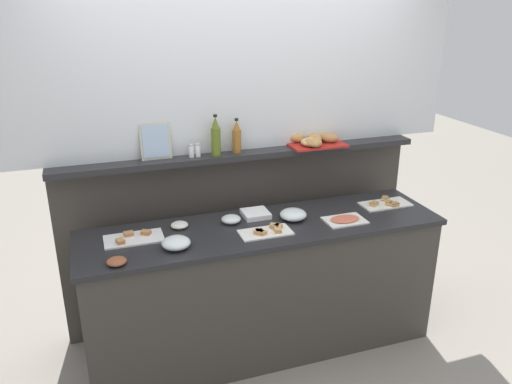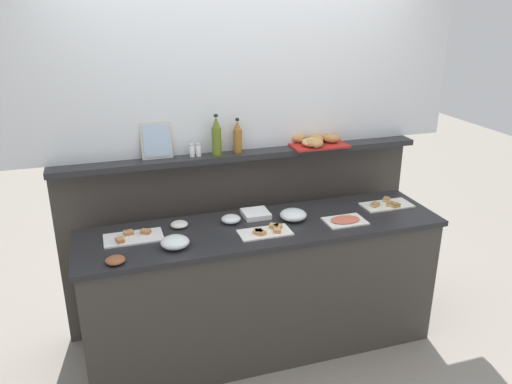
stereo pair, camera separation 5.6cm
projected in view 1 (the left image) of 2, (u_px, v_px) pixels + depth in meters
The scene contains 20 objects.
ground_plane at pixel (238, 300), 4.11m from camera, with size 12.00×12.00×0.00m, color gray.
buffet_counter at pixel (263, 288), 3.41m from camera, with size 2.33×0.61×0.92m.
back_ledge_unit at pixel (242, 230), 3.76m from camera, with size 2.56×0.22×1.30m.
upper_wall_panel at pixel (238, 52), 3.33m from camera, with size 3.16×0.08×1.30m, color silver.
sandwich_platter_rear at pixel (133, 238), 3.06m from camera, with size 0.35×0.19×0.04m.
sandwich_platter_side at pixel (385, 204), 3.56m from camera, with size 0.35×0.18×0.04m.
sandwich_platter_front at pixel (267, 231), 3.14m from camera, with size 0.32×0.17×0.04m.
cold_cuts_platter at pixel (345, 220), 3.31m from camera, with size 0.26×0.18×0.02m.
glass_bowl_large at pixel (231, 220), 3.28m from camera, with size 0.13×0.13×0.05m.
glass_bowl_medium at pixel (293, 215), 3.32m from camera, with size 0.18×0.18×0.07m.
glass_bowl_small at pixel (176, 243), 2.95m from camera, with size 0.17×0.17×0.07m.
condiment_bowl_red at pixel (117, 261), 2.77m from camera, with size 0.11×0.11×0.04m, color brown.
condiment_bowl_teal at pixel (179, 225), 3.21m from camera, with size 0.11×0.11×0.04m, color silver.
napkin_stack at pixel (255, 214), 3.38m from camera, with size 0.17×0.17×0.03m, color white.
olive_oil_bottle at pixel (216, 137), 3.35m from camera, with size 0.06×0.06×0.28m.
vinegar_bottle_amber at pixel (237, 138), 3.42m from camera, with size 0.06×0.06×0.24m.
salt_shaker at pixel (191, 151), 3.35m from camera, with size 0.03×0.03×0.09m.
pepper_shaker at pixel (198, 150), 3.36m from camera, with size 0.03×0.03×0.09m.
bread_basket at pixel (313, 140), 3.61m from camera, with size 0.40×0.32×0.08m.
framed_picture at pixel (156, 141), 3.29m from camera, with size 0.20×0.06×0.24m.
Camera 1 is at (-1.00, -2.78, 2.28)m, focal length 35.82 mm.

